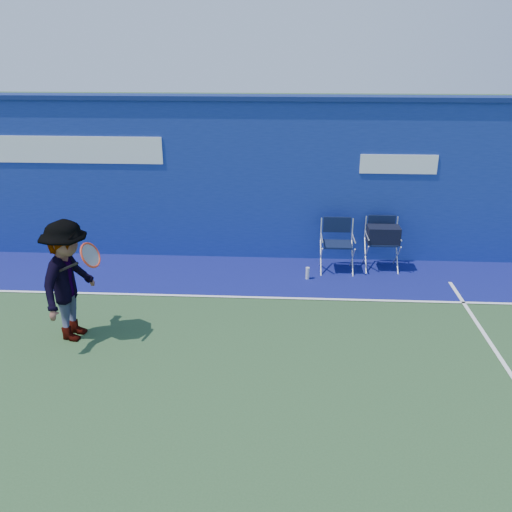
# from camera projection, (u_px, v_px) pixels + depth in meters

# --- Properties ---
(ground) EXTENTS (80.00, 80.00, 0.00)m
(ground) POSITION_uv_depth(u_px,v_px,m) (144.00, 421.00, 6.14)
(ground) COLOR #294826
(ground) RESTS_ON ground
(stadium_wall) EXTENTS (24.00, 0.50, 3.08)m
(stadium_wall) POSITION_uv_depth(u_px,v_px,m) (205.00, 178.00, 10.38)
(stadium_wall) COLOR navy
(stadium_wall) RESTS_ON ground
(out_of_bounds_strip) EXTENTS (24.00, 1.80, 0.01)m
(out_of_bounds_strip) POSITION_uv_depth(u_px,v_px,m) (199.00, 275.00, 9.94)
(out_of_bounds_strip) COLOR navy
(out_of_bounds_strip) RESTS_ON ground
(court_lines) EXTENTS (24.00, 12.00, 0.01)m
(court_lines) POSITION_uv_depth(u_px,v_px,m) (156.00, 388.00, 6.69)
(court_lines) COLOR white
(court_lines) RESTS_ON out_of_bounds_strip
(directors_chair_left) EXTENTS (0.58, 0.52, 0.97)m
(directors_chair_left) POSITION_uv_depth(u_px,v_px,m) (337.00, 255.00, 10.01)
(directors_chair_left) COLOR silver
(directors_chair_left) RESTS_ON ground
(directors_chair_right) EXTENTS (0.58, 0.52, 0.97)m
(directors_chair_right) POSITION_uv_depth(u_px,v_px,m) (382.00, 248.00, 10.06)
(directors_chair_right) COLOR silver
(directors_chair_right) RESTS_ON ground
(water_bottle) EXTENTS (0.07, 0.07, 0.23)m
(water_bottle) POSITION_uv_depth(u_px,v_px,m) (308.00, 273.00, 9.72)
(water_bottle) COLOR silver
(water_bottle) RESTS_ON ground
(tennis_player) EXTENTS (0.94, 1.23, 1.77)m
(tennis_player) POSITION_uv_depth(u_px,v_px,m) (69.00, 281.00, 7.56)
(tennis_player) COLOR #EA4738
(tennis_player) RESTS_ON ground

